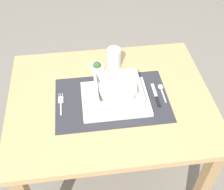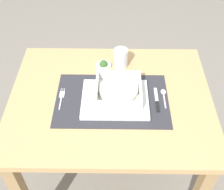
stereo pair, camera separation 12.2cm
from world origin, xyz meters
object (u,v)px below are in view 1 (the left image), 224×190
object	(u,v)px
dining_table	(110,114)
butter_knife	(156,96)
porridge_bowl	(118,91)
condiment_saucer	(97,66)
fork	(61,102)
spoon	(161,89)
drinking_glass	(114,59)

from	to	relation	value
dining_table	butter_knife	bearing A→B (deg)	-7.13
porridge_bowl	condiment_saucer	bearing A→B (deg)	108.93
fork	spoon	distance (m)	0.44
condiment_saucer	spoon	bearing A→B (deg)	-34.80
butter_knife	condiment_saucer	world-z (taller)	condiment_saucer
butter_knife	dining_table	bearing A→B (deg)	175.26
fork	dining_table	bearing A→B (deg)	1.03
porridge_bowl	butter_knife	bearing A→B (deg)	-7.71
dining_table	condiment_saucer	world-z (taller)	condiment_saucer
porridge_bowl	drinking_glass	size ratio (longest dim) A/B	1.97
spoon	drinking_glass	size ratio (longest dim) A/B	1.12
porridge_bowl	spoon	distance (m)	0.20
spoon	drinking_glass	bearing A→B (deg)	131.61
spoon	condiment_saucer	size ratio (longest dim) A/B	1.51
dining_table	fork	distance (m)	0.24
spoon	fork	bearing A→B (deg)	-179.60
fork	porridge_bowl	bearing A→B (deg)	0.25
dining_table	porridge_bowl	world-z (taller)	porridge_bowl
porridge_bowl	condiment_saucer	size ratio (longest dim) A/B	2.65
fork	condiment_saucer	distance (m)	0.27
fork	spoon	world-z (taller)	spoon
dining_table	drinking_glass	xyz separation A→B (m)	(0.05, 0.21, 0.15)
butter_knife	drinking_glass	size ratio (longest dim) A/B	1.44
butter_knife	condiment_saucer	xyz separation A→B (m)	(-0.24, 0.23, 0.00)
dining_table	condiment_saucer	xyz separation A→B (m)	(-0.04, 0.20, 0.12)
fork	condiment_saucer	world-z (taller)	condiment_saucer
dining_table	porridge_bowl	distance (m)	0.15
porridge_bowl	condiment_saucer	distance (m)	0.22
porridge_bowl	fork	distance (m)	0.25
fork	drinking_glass	distance (m)	0.34
drinking_glass	dining_table	bearing A→B (deg)	-102.21
condiment_saucer	butter_knife	bearing A→B (deg)	-44.17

